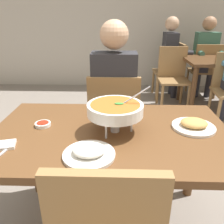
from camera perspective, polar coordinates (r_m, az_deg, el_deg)
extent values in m
cube|color=#BCB2A3|center=(4.54, 1.43, 25.32)|extent=(10.00, 0.10, 3.00)
cube|color=brown|center=(1.28, -0.21, -5.56)|extent=(1.33, 0.81, 0.04)
cylinder|color=brown|center=(1.88, -18.86, -9.88)|extent=(0.07, 0.07, 0.71)
cylinder|color=brown|center=(1.85, 19.58, -10.49)|extent=(0.07, 0.07, 0.71)
cube|color=olive|center=(2.11, 0.54, -2.21)|extent=(0.44, 0.44, 0.03)
cube|color=olive|center=(1.83, 0.43, 1.87)|extent=(0.42, 0.04, 0.45)
cylinder|color=olive|center=(2.38, 5.21, -5.17)|extent=(0.04, 0.04, 0.42)
cylinder|color=olive|center=(2.39, -3.95, -5.04)|extent=(0.04, 0.04, 0.42)
cylinder|color=olive|center=(2.06, 5.77, -10.22)|extent=(0.04, 0.04, 0.42)
cylinder|color=olive|center=(2.07, -4.96, -10.05)|extent=(0.04, 0.04, 0.42)
cylinder|color=#2D2D38|center=(2.22, 3.13, -6.90)|extent=(0.10, 0.10, 0.45)
cylinder|color=#2D2D38|center=(2.23, -2.06, -6.82)|extent=(0.10, 0.10, 0.45)
cube|color=#2D2D38|center=(2.06, 0.54, -0.56)|extent=(0.32, 0.32, 0.12)
cube|color=#2D2D33|center=(1.88, 0.52, 7.12)|extent=(0.36, 0.20, 0.50)
sphere|color=tan|center=(1.81, 0.56, 18.76)|extent=(0.22, 0.22, 0.22)
cylinder|color=#2D2D33|center=(2.09, 5.07, 7.27)|extent=(0.08, 0.28, 0.08)
cylinder|color=#2D2D33|center=(2.09, -3.78, 7.36)|extent=(0.08, 0.28, 0.08)
cylinder|color=silver|center=(1.24, 4.92, -2.84)|extent=(0.01, 0.01, 0.10)
cylinder|color=silver|center=(1.31, -1.13, -1.27)|extent=(0.01, 0.01, 0.10)
cylinder|color=silver|center=(1.17, -1.51, -4.44)|extent=(0.01, 0.01, 0.10)
torus|color=silver|center=(1.22, 0.78, -0.69)|extent=(0.21, 0.21, 0.01)
cylinder|color=#B2B2B7|center=(1.26, 0.76, -4.11)|extent=(0.05, 0.05, 0.04)
cone|color=orange|center=(1.24, 0.77, -2.80)|extent=(0.02, 0.02, 0.04)
cylinder|color=white|center=(1.21, 0.79, 0.61)|extent=(0.30, 0.30, 0.06)
cylinder|color=#AD6023|center=(1.20, 0.80, 1.71)|extent=(0.26, 0.26, 0.01)
ellipsoid|color=#388433|center=(1.20, 1.76, 2.10)|extent=(0.05, 0.03, 0.01)
cylinder|color=silver|center=(1.21, 5.10, 3.55)|extent=(0.18, 0.01, 0.13)
cylinder|color=white|center=(1.06, -5.76, -10.56)|extent=(0.24, 0.24, 0.01)
ellipsoid|color=white|center=(1.05, -5.82, -9.40)|extent=(0.15, 0.13, 0.04)
cylinder|color=white|center=(1.37, 19.67, -3.54)|extent=(0.24, 0.24, 0.01)
ellipsoid|color=tan|center=(1.36, 19.82, -2.58)|extent=(0.15, 0.13, 0.04)
cylinder|color=white|center=(1.38, -16.90, -2.97)|extent=(0.09, 0.09, 0.02)
cylinder|color=maroon|center=(1.37, -16.94, -2.63)|extent=(0.07, 0.07, 0.01)
cube|color=white|center=(1.24, -25.75, -7.53)|extent=(0.14, 0.11, 0.02)
cube|color=silver|center=(1.19, -25.46, -9.00)|extent=(0.05, 0.17, 0.01)
cube|color=#51331C|center=(3.70, 25.52, 11.56)|extent=(1.00, 0.80, 0.04)
cylinder|color=#51331C|center=(3.33, 19.60, 4.65)|extent=(0.07, 0.07, 0.71)
cylinder|color=#51331C|center=(3.95, 16.83, 7.84)|extent=(0.07, 0.07, 0.71)
cylinder|color=olive|center=(3.07, 24.98, -0.66)|extent=(0.04, 0.04, 0.42)
cylinder|color=olive|center=(3.40, 23.16, 1.93)|extent=(0.04, 0.04, 0.42)
cube|color=olive|center=(4.05, 13.60, 9.73)|extent=(0.45, 0.45, 0.03)
cube|color=olive|center=(4.05, 16.74, 12.89)|extent=(0.05, 0.42, 0.45)
cylinder|color=olive|center=(4.24, 10.23, 7.48)|extent=(0.04, 0.04, 0.42)
cylinder|color=olive|center=(3.89, 11.16, 5.93)|extent=(0.04, 0.04, 0.42)
cylinder|color=olive|center=(4.33, 15.23, 7.34)|extent=(0.04, 0.04, 0.42)
cylinder|color=olive|center=(3.98, 16.56, 5.80)|extent=(0.04, 0.04, 0.42)
cube|color=olive|center=(4.30, 21.70, 9.53)|extent=(0.46, 0.46, 0.03)
cube|color=olive|center=(4.07, 23.00, 12.10)|extent=(0.42, 0.06, 0.45)
cylinder|color=olive|center=(4.59, 22.90, 7.21)|extent=(0.04, 0.04, 0.42)
cylinder|color=olive|center=(4.48, 18.27, 7.52)|extent=(0.04, 0.04, 0.42)
cylinder|color=olive|center=(4.25, 24.41, 5.76)|extent=(0.04, 0.04, 0.42)
cylinder|color=olive|center=(4.13, 19.45, 6.06)|extent=(0.04, 0.04, 0.42)
cube|color=olive|center=(3.52, 15.19, 7.58)|extent=(0.45, 0.45, 0.03)
cube|color=olive|center=(3.66, 14.86, 12.06)|extent=(0.42, 0.05, 0.45)
cylinder|color=olive|center=(3.37, 12.38, 3.13)|extent=(0.04, 0.04, 0.42)
cylinder|color=olive|center=(3.47, 18.56, 3.00)|extent=(0.04, 0.04, 0.42)
cylinder|color=olive|center=(3.72, 11.32, 5.16)|extent=(0.04, 0.04, 0.42)
cylinder|color=olive|center=(3.81, 16.96, 5.00)|extent=(0.04, 0.04, 0.42)
cylinder|color=#2D2D38|center=(3.40, 25.91, 1.72)|extent=(0.10, 0.10, 0.45)
cylinder|color=teal|center=(3.31, 26.08, 11.05)|extent=(0.08, 0.28, 0.08)
cylinder|color=#2D2D38|center=(4.07, 15.35, 6.55)|extent=(0.10, 0.10, 0.45)
cylinder|color=#2D2D38|center=(4.26, 14.77, 7.34)|extent=(0.10, 0.10, 0.45)
cube|color=#2D2D38|center=(4.09, 14.91, 10.81)|extent=(0.32, 0.32, 0.12)
cube|color=#2D2D33|center=(4.02, 14.23, 15.18)|extent=(0.20, 0.36, 0.50)
sphere|color=tan|center=(3.99, 14.80, 20.57)|extent=(0.22, 0.22, 0.22)
cylinder|color=#2D2D33|center=(3.92, 17.57, 13.88)|extent=(0.28, 0.08, 0.08)
cylinder|color=#2D2D33|center=(4.22, 16.46, 14.63)|extent=(0.28, 0.08, 0.08)
cylinder|color=#2D2D38|center=(4.23, 20.42, 6.53)|extent=(0.10, 0.10, 0.45)
cylinder|color=#2D2D38|center=(4.30, 22.96, 6.40)|extent=(0.10, 0.10, 0.45)
cube|color=#2D2D38|center=(4.23, 22.11, 10.31)|extent=(0.32, 0.32, 0.12)
cube|color=#3D6B56|center=(4.26, 22.40, 14.61)|extent=(0.36, 0.20, 0.50)
sphere|color=#A57756|center=(4.23, 23.23, 19.66)|extent=(0.22, 0.22, 0.22)
cylinder|color=#3D6B56|center=(4.02, 21.04, 13.66)|extent=(0.08, 0.28, 0.08)
cylinder|color=#3D6B56|center=(4.14, 25.33, 13.22)|extent=(0.08, 0.28, 0.08)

